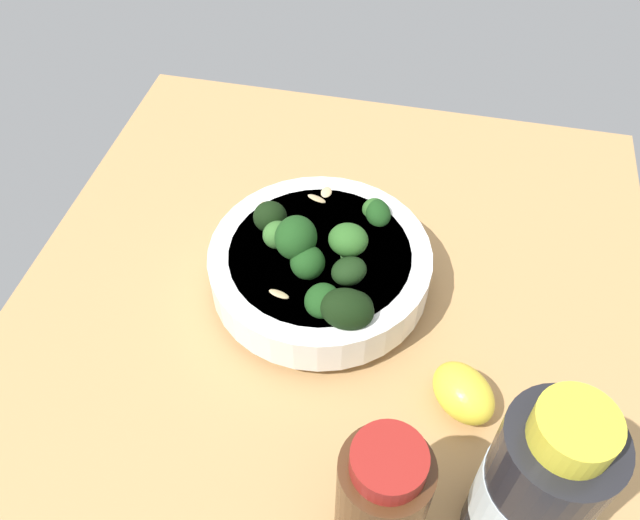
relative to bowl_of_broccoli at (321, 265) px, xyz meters
The scene contains 5 objects.
ground_plane 5.45cm from the bowl_of_broccoli, 150.71° to the right, with size 61.32×61.32×3.19cm, color tan.
bowl_of_broccoli is the anchor object (origin of this frame).
lemon_wedge 17.37cm from the bowl_of_broccoli, 145.72° to the left, with size 6.01×4.37×4.00cm, color yellow.
bottle_tall 27.32cm from the bowl_of_broccoli, 133.99° to the left, with size 7.48×7.48×17.65cm.
bottle_short 23.92cm from the bowl_of_broccoli, 112.20° to the left, with size 6.11×6.11×13.95cm.
Camera 1 is at (-7.04, 39.27, 50.00)cm, focal length 36.41 mm.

